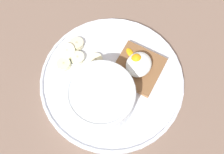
{
  "coord_description": "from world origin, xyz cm",
  "views": [
    {
      "loc": [
        18.73,
        12.5,
        61.11
      ],
      "look_at": [
        0.0,
        0.0,
        5.0
      ],
      "focal_mm": 50.0,
      "sensor_mm": 36.0,
      "label": 1
    }
  ],
  "objects_px": {
    "oatmeal_bowl": "(101,98)",
    "banana_slice_right": "(77,44)",
    "poached_egg": "(138,64)",
    "banana_slice_inner": "(64,64)",
    "toast_slice": "(138,69)",
    "banana_slice_front": "(77,59)",
    "banana_slice_left": "(96,60)",
    "banana_slice_back": "(66,53)"
  },
  "relations": [
    {
      "from": "oatmeal_bowl",
      "to": "banana_slice_right",
      "type": "bearing_deg",
      "value": -123.31
    },
    {
      "from": "poached_egg",
      "to": "banana_slice_right",
      "type": "height_order",
      "value": "poached_egg"
    },
    {
      "from": "poached_egg",
      "to": "banana_slice_inner",
      "type": "xyz_separation_m",
      "value": [
        0.07,
        -0.13,
        -0.02
      ]
    },
    {
      "from": "banana_slice_right",
      "to": "toast_slice",
      "type": "bearing_deg",
      "value": 99.09
    },
    {
      "from": "banana_slice_front",
      "to": "poached_egg",
      "type": "bearing_deg",
      "value": 114.07
    },
    {
      "from": "oatmeal_bowl",
      "to": "banana_slice_right",
      "type": "xyz_separation_m",
      "value": [
        -0.08,
        -0.12,
        -0.03
      ]
    },
    {
      "from": "poached_egg",
      "to": "banana_slice_front",
      "type": "xyz_separation_m",
      "value": [
        0.05,
        -0.11,
        -0.02
      ]
    },
    {
      "from": "oatmeal_bowl",
      "to": "poached_egg",
      "type": "distance_m",
      "value": 0.1
    },
    {
      "from": "toast_slice",
      "to": "banana_slice_left",
      "type": "bearing_deg",
      "value": -70.29
    },
    {
      "from": "toast_slice",
      "to": "banana_slice_right",
      "type": "relative_size",
      "value": 2.33
    },
    {
      "from": "poached_egg",
      "to": "banana_slice_back",
      "type": "height_order",
      "value": "poached_egg"
    },
    {
      "from": "oatmeal_bowl",
      "to": "banana_slice_inner",
      "type": "bearing_deg",
      "value": -102.19
    },
    {
      "from": "oatmeal_bowl",
      "to": "poached_egg",
      "type": "xyz_separation_m",
      "value": [
        -0.1,
        0.02,
        -0.0
      ]
    },
    {
      "from": "banana_slice_front",
      "to": "banana_slice_right",
      "type": "height_order",
      "value": "banana_slice_front"
    },
    {
      "from": "toast_slice",
      "to": "banana_slice_front",
      "type": "distance_m",
      "value": 0.13
    },
    {
      "from": "toast_slice",
      "to": "poached_egg",
      "type": "distance_m",
      "value": 0.02
    },
    {
      "from": "toast_slice",
      "to": "banana_slice_front",
      "type": "relative_size",
      "value": 2.6
    },
    {
      "from": "banana_slice_left",
      "to": "toast_slice",
      "type": "bearing_deg",
      "value": 109.71
    },
    {
      "from": "oatmeal_bowl",
      "to": "banana_slice_front",
      "type": "relative_size",
      "value": 3.3
    },
    {
      "from": "poached_egg",
      "to": "banana_slice_left",
      "type": "xyz_separation_m",
      "value": [
        0.03,
        -0.08,
        -0.02
      ]
    },
    {
      "from": "banana_slice_front",
      "to": "banana_slice_inner",
      "type": "distance_m",
      "value": 0.03
    },
    {
      "from": "oatmeal_bowl",
      "to": "banana_slice_back",
      "type": "bearing_deg",
      "value": -111.2
    },
    {
      "from": "toast_slice",
      "to": "banana_slice_left",
      "type": "height_order",
      "value": "toast_slice"
    },
    {
      "from": "toast_slice",
      "to": "banana_slice_front",
      "type": "xyz_separation_m",
      "value": [
        0.05,
        -0.11,
        -0.0
      ]
    },
    {
      "from": "oatmeal_bowl",
      "to": "banana_slice_left",
      "type": "distance_m",
      "value": 0.1
    },
    {
      "from": "toast_slice",
      "to": "banana_slice_front",
      "type": "bearing_deg",
      "value": -66.48
    },
    {
      "from": "banana_slice_back",
      "to": "banana_slice_front",
      "type": "bearing_deg",
      "value": 92.23
    },
    {
      "from": "banana_slice_left",
      "to": "banana_slice_back",
      "type": "bearing_deg",
      "value": -69.84
    },
    {
      "from": "banana_slice_front",
      "to": "banana_slice_back",
      "type": "height_order",
      "value": "banana_slice_back"
    },
    {
      "from": "banana_slice_back",
      "to": "banana_slice_inner",
      "type": "bearing_deg",
      "value": 24.72
    },
    {
      "from": "toast_slice",
      "to": "banana_slice_back",
      "type": "distance_m",
      "value": 0.15
    },
    {
      "from": "oatmeal_bowl",
      "to": "toast_slice",
      "type": "height_order",
      "value": "oatmeal_bowl"
    },
    {
      "from": "banana_slice_inner",
      "to": "banana_slice_front",
      "type": "bearing_deg",
      "value": 147.09
    },
    {
      "from": "poached_egg",
      "to": "toast_slice",
      "type": "bearing_deg",
      "value": 63.13
    },
    {
      "from": "banana_slice_right",
      "to": "banana_slice_left",
      "type": "bearing_deg",
      "value": 81.57
    },
    {
      "from": "banana_slice_front",
      "to": "banana_slice_back",
      "type": "relative_size",
      "value": 1.02
    },
    {
      "from": "banana_slice_front",
      "to": "banana_slice_right",
      "type": "bearing_deg",
      "value": -142.91
    },
    {
      "from": "banana_slice_back",
      "to": "toast_slice",
      "type": "bearing_deg",
      "value": 109.9
    },
    {
      "from": "oatmeal_bowl",
      "to": "banana_slice_front",
      "type": "bearing_deg",
      "value": -116.85
    },
    {
      "from": "toast_slice",
      "to": "banana_slice_back",
      "type": "height_order",
      "value": "banana_slice_back"
    },
    {
      "from": "banana_slice_left",
      "to": "banana_slice_back",
      "type": "height_order",
      "value": "banana_slice_back"
    },
    {
      "from": "toast_slice",
      "to": "banana_slice_back",
      "type": "relative_size",
      "value": 2.66
    }
  ]
}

